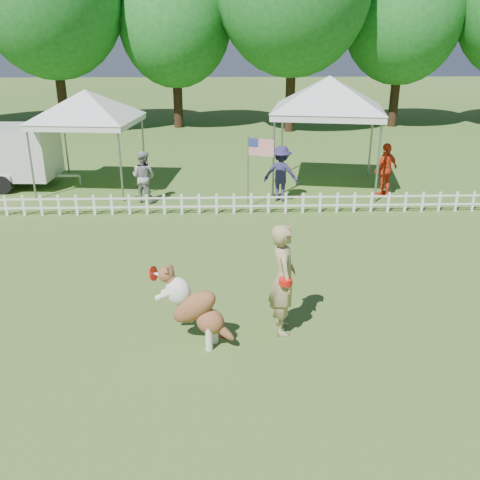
{
  "coord_description": "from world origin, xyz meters",
  "views": [
    {
      "loc": [
        -0.53,
        -7.73,
        4.86
      ],
      "look_at": [
        -0.23,
        2.0,
        1.1
      ],
      "focal_mm": 40.0,
      "sensor_mm": 36.0,
      "label": 1
    }
  ],
  "objects_px": {
    "frisbee_on_turf": "(226,335)",
    "spectator_c": "(386,170)",
    "handler": "(283,279)",
    "canopy_tent_right": "(326,134)",
    "canopy_tent_left": "(90,141)",
    "spectator_a": "(144,177)",
    "flag_pole": "(248,173)",
    "spectator_b": "(281,174)",
    "dog": "(195,307)"
  },
  "relations": [
    {
      "from": "spectator_c",
      "to": "handler",
      "type": "bearing_deg",
      "value": 29.57
    },
    {
      "from": "canopy_tent_right",
      "to": "spectator_a",
      "type": "relative_size",
      "value": 2.25
    },
    {
      "from": "canopy_tent_left",
      "to": "spectator_c",
      "type": "distance_m",
      "value": 9.62
    },
    {
      "from": "canopy_tent_right",
      "to": "spectator_b",
      "type": "distance_m",
      "value": 2.43
    },
    {
      "from": "frisbee_on_turf",
      "to": "canopy_tent_left",
      "type": "relative_size",
      "value": 0.07
    },
    {
      "from": "dog",
      "to": "spectator_b",
      "type": "bearing_deg",
      "value": 95.66
    },
    {
      "from": "spectator_a",
      "to": "canopy_tent_left",
      "type": "bearing_deg",
      "value": -17.09
    },
    {
      "from": "handler",
      "to": "frisbee_on_turf",
      "type": "bearing_deg",
      "value": 97.37
    },
    {
      "from": "flag_pole",
      "to": "spectator_a",
      "type": "bearing_deg",
      "value": -171.98
    },
    {
      "from": "spectator_a",
      "to": "canopy_tent_right",
      "type": "bearing_deg",
      "value": -141.74
    },
    {
      "from": "canopy_tent_right",
      "to": "spectator_c",
      "type": "bearing_deg",
      "value": -21.79
    },
    {
      "from": "canopy_tent_left",
      "to": "spectator_b",
      "type": "distance_m",
      "value": 6.39
    },
    {
      "from": "flag_pole",
      "to": "spectator_b",
      "type": "xyz_separation_m",
      "value": [
        1.05,
        0.7,
        -0.21
      ]
    },
    {
      "from": "handler",
      "to": "spectator_a",
      "type": "height_order",
      "value": "handler"
    },
    {
      "from": "handler",
      "to": "canopy_tent_left",
      "type": "distance_m",
      "value": 10.89
    },
    {
      "from": "canopy_tent_left",
      "to": "spectator_b",
      "type": "relative_size",
      "value": 1.85
    },
    {
      "from": "handler",
      "to": "dog",
      "type": "relative_size",
      "value": 1.46
    },
    {
      "from": "flag_pole",
      "to": "frisbee_on_turf",
      "type": "bearing_deg",
      "value": -75.36
    },
    {
      "from": "handler",
      "to": "canopy_tent_right",
      "type": "height_order",
      "value": "canopy_tent_right"
    },
    {
      "from": "flag_pole",
      "to": "dog",
      "type": "bearing_deg",
      "value": -78.96
    },
    {
      "from": "canopy_tent_right",
      "to": "spectator_b",
      "type": "bearing_deg",
      "value": -125.71
    },
    {
      "from": "canopy_tent_right",
      "to": "spectator_c",
      "type": "distance_m",
      "value": 2.27
    },
    {
      "from": "handler",
      "to": "flag_pole",
      "type": "xyz_separation_m",
      "value": [
        -0.27,
        7.14,
        0.08
      ]
    },
    {
      "from": "frisbee_on_turf",
      "to": "spectator_a",
      "type": "relative_size",
      "value": 0.13
    },
    {
      "from": "spectator_b",
      "to": "spectator_c",
      "type": "height_order",
      "value": "spectator_b"
    },
    {
      "from": "frisbee_on_turf",
      "to": "canopy_tent_left",
      "type": "distance_m",
      "value": 10.69
    },
    {
      "from": "dog",
      "to": "spectator_b",
      "type": "relative_size",
      "value": 0.79
    },
    {
      "from": "dog",
      "to": "handler",
      "type": "bearing_deg",
      "value": 35.31
    },
    {
      "from": "frisbee_on_turf",
      "to": "canopy_tent_right",
      "type": "height_order",
      "value": "canopy_tent_right"
    },
    {
      "from": "frisbee_on_turf",
      "to": "spectator_c",
      "type": "relative_size",
      "value": 0.12
    },
    {
      "from": "frisbee_on_turf",
      "to": "spectator_c",
      "type": "height_order",
      "value": "spectator_c"
    },
    {
      "from": "handler",
      "to": "spectator_a",
      "type": "relative_size",
      "value": 1.24
    },
    {
      "from": "handler",
      "to": "spectator_c",
      "type": "bearing_deg",
      "value": -28.84
    },
    {
      "from": "flag_pole",
      "to": "spectator_a",
      "type": "height_order",
      "value": "flag_pole"
    },
    {
      "from": "handler",
      "to": "canopy_tent_right",
      "type": "bearing_deg",
      "value": -16.61
    },
    {
      "from": "dog",
      "to": "canopy_tent_left",
      "type": "relative_size",
      "value": 0.43
    },
    {
      "from": "canopy_tent_right",
      "to": "flag_pole",
      "type": "bearing_deg",
      "value": -129.23
    },
    {
      "from": "dog",
      "to": "spectator_c",
      "type": "height_order",
      "value": "spectator_c"
    },
    {
      "from": "frisbee_on_turf",
      "to": "flag_pole",
      "type": "distance_m",
      "value": 7.41
    },
    {
      "from": "spectator_b",
      "to": "spectator_a",
      "type": "bearing_deg",
      "value": 18.97
    },
    {
      "from": "spectator_a",
      "to": "spectator_b",
      "type": "height_order",
      "value": "spectator_b"
    },
    {
      "from": "frisbee_on_turf",
      "to": "spectator_b",
      "type": "distance_m",
      "value": 8.24
    },
    {
      "from": "handler",
      "to": "spectator_c",
      "type": "xyz_separation_m",
      "value": [
        4.15,
        8.28,
        -0.13
      ]
    },
    {
      "from": "canopy_tent_left",
      "to": "spectator_c",
      "type": "bearing_deg",
      "value": -0.66
    },
    {
      "from": "spectator_b",
      "to": "spectator_c",
      "type": "distance_m",
      "value": 3.4
    },
    {
      "from": "frisbee_on_turf",
      "to": "spectator_c",
      "type": "bearing_deg",
      "value": 58.73
    },
    {
      "from": "frisbee_on_turf",
      "to": "spectator_c",
      "type": "xyz_separation_m",
      "value": [
        5.13,
        8.44,
        0.84
      ]
    },
    {
      "from": "canopy_tent_left",
      "to": "spectator_a",
      "type": "relative_size",
      "value": 2.0
    },
    {
      "from": "canopy_tent_left",
      "to": "spectator_a",
      "type": "xyz_separation_m",
      "value": [
        1.93,
        -1.63,
        -0.79
      ]
    },
    {
      "from": "canopy_tent_left",
      "to": "canopy_tent_right",
      "type": "xyz_separation_m",
      "value": [
        7.77,
        -0.06,
        0.2
      ]
    }
  ]
}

